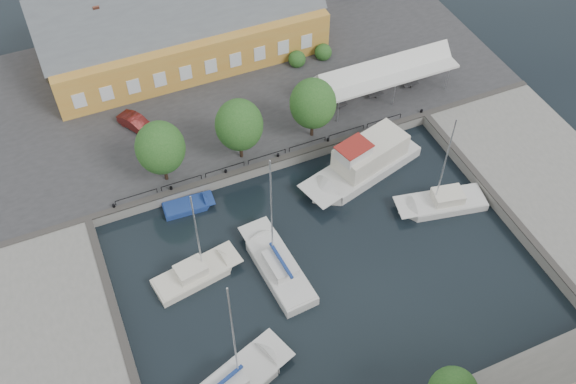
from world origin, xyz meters
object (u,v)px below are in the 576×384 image
object	(u,v)px
tent_canopy	(386,73)
trawler	(365,163)
warehouse	(178,29)
west_boat_b	(195,275)
launch_nw	(188,207)
center_sailboat	(278,268)
car_red	(137,123)
east_boat_b	(442,204)

from	to	relation	value
tent_canopy	trawler	xyz separation A→B (m)	(-6.18, -7.72, -2.67)
warehouse	west_boat_b	distance (m)	27.72
launch_nw	tent_canopy	bearing A→B (deg)	13.99
center_sailboat	west_boat_b	distance (m)	6.56
car_red	center_sailboat	world-z (taller)	center_sailboat
east_boat_b	launch_nw	world-z (taller)	east_boat_b
launch_nw	car_red	bearing A→B (deg)	98.57
trawler	east_boat_b	world-z (taller)	east_boat_b
east_boat_b	launch_nw	distance (m)	21.99
trawler	tent_canopy	bearing A→B (deg)	51.33
center_sailboat	warehouse	bearing A→B (deg)	88.18
trawler	car_red	bearing A→B (deg)	144.40
warehouse	west_boat_b	world-z (taller)	warehouse
center_sailboat	tent_canopy	bearing A→B (deg)	39.93
car_red	east_boat_b	world-z (taller)	east_boat_b
west_boat_b	launch_nw	distance (m)	7.27
warehouse	trawler	distance (m)	24.20
warehouse	car_red	bearing A→B (deg)	-128.11
trawler	west_boat_b	xyz separation A→B (m)	(-17.56, -4.89, -0.76)
trawler	warehouse	bearing A→B (deg)	115.78
east_boat_b	west_boat_b	world-z (taller)	east_boat_b
warehouse	east_boat_b	xyz separation A→B (m)	(14.74, -27.89, -4.17)
warehouse	tent_canopy	world-z (taller)	warehouse
car_red	launch_nw	xyz separation A→B (m)	(1.56, -10.33, -1.58)
center_sailboat	trawler	bearing A→B (deg)	31.47
center_sailboat	east_boat_b	world-z (taller)	center_sailboat
car_red	launch_nw	bearing A→B (deg)	-112.23
tent_canopy	west_boat_b	xyz separation A→B (m)	(-23.73, -12.60, -3.42)
trawler	launch_nw	xyz separation A→B (m)	(-15.95, 2.20, -0.93)
center_sailboat	east_boat_b	size ratio (longest dim) A/B	1.15
warehouse	center_sailboat	bearing A→B (deg)	-91.82
center_sailboat	west_boat_b	bearing A→B (deg)	161.84
warehouse	east_boat_b	world-z (taller)	warehouse
warehouse	launch_nw	size ratio (longest dim) A/B	6.30
tent_canopy	car_red	distance (m)	24.26
warehouse	tent_canopy	xyz separation A→B (m)	(16.60, -13.86, -0.74)
tent_canopy	car_red	world-z (taller)	tent_canopy
car_red	trawler	xyz separation A→B (m)	(17.51, -12.53, -0.65)
warehouse	launch_nw	world-z (taller)	warehouse
warehouse	west_boat_b	xyz separation A→B (m)	(-7.14, -26.46, -4.17)
east_boat_b	launch_nw	bearing A→B (deg)	157.20
trawler	east_boat_b	size ratio (longest dim) A/B	1.14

